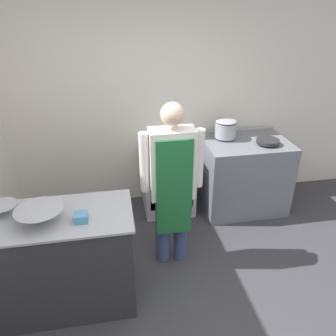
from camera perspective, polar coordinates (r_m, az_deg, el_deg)
ground_plane at (r=3.02m, az=3.05°, el=-27.01°), size 14.00×14.00×0.00m
wall_back at (r=4.09m, az=-3.49°, el=11.57°), size 8.00×0.05×2.70m
prep_counter at (r=3.04m, az=-18.63°, el=-15.16°), size 1.31×0.62×0.93m
stove at (r=4.29m, az=12.89°, el=-1.11°), size 1.03×0.76×0.94m
fridge_unit at (r=4.17m, az=-0.02°, el=-2.20°), size 0.62×0.58×0.80m
person_cook at (r=3.06m, az=0.72°, el=-2.04°), size 0.60×0.24×1.69m
mixing_bowl at (r=2.69m, az=-21.39°, el=-7.70°), size 0.36×0.36×0.12m
small_bowl at (r=2.92m, az=-26.86°, el=-6.43°), size 0.24×0.24×0.08m
plastic_tub at (r=2.62m, az=-14.94°, el=-8.29°), size 0.11×0.11×0.07m
stock_pot at (r=4.09m, az=10.01°, el=6.83°), size 0.26×0.26×0.23m
saute_pan at (r=4.06m, az=17.00°, el=4.50°), size 0.27×0.27×0.04m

